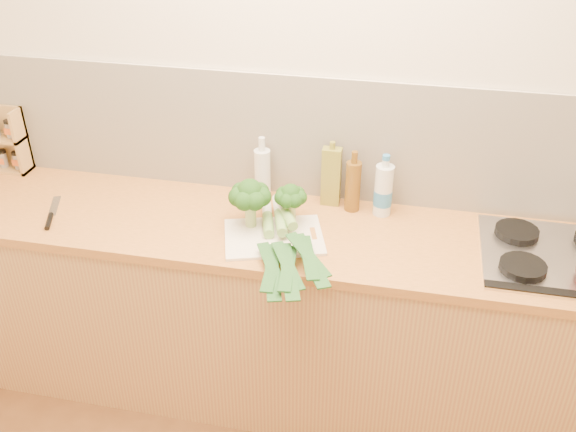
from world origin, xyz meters
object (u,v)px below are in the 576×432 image
spice_rack (1,142)px  chefs_knife (50,217)px  chopping_board (274,237)px  gas_hob (561,256)px

spice_rack → chefs_knife: bearing=-40.7°
chefs_knife → spice_rack: bearing=118.4°
chopping_board → chefs_knife: (-0.94, -0.05, 0.00)m
chopping_board → spice_rack: bearing=149.1°
gas_hob → chopping_board: 1.09m
chopping_board → spice_rack: spice_rack is taller
gas_hob → chopping_board: gas_hob is taller
gas_hob → spice_rack: spice_rack is taller
chopping_board → gas_hob: bearing=-13.3°
chefs_knife → spice_rack: (-0.44, 0.38, 0.13)m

